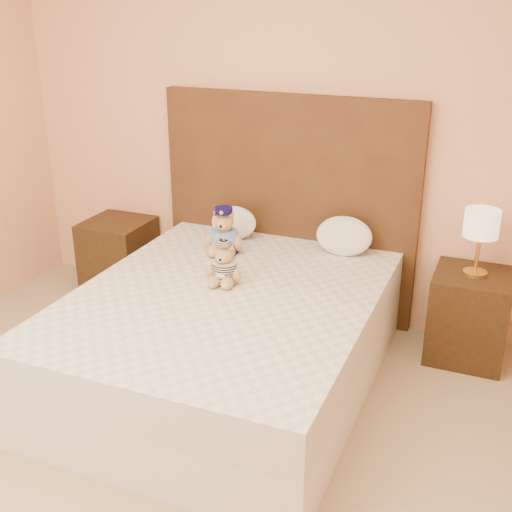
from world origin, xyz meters
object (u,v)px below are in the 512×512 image
at_px(bed, 226,337).
at_px(teddy_prisoner, 224,263).
at_px(pillow_right, 344,234).
at_px(teddy_police, 224,230).
at_px(pillow_left, 234,221).
at_px(nightstand_left, 119,256).
at_px(lamp, 481,227).
at_px(nightstand_right, 469,316).

relative_size(bed, teddy_prisoner, 8.22).
height_order(teddy_prisoner, pillow_right, pillow_right).
xyz_separation_m(teddy_police, pillow_left, (-0.06, 0.28, -0.04)).
bearing_deg(teddy_police, bed, -74.79).
bearing_deg(teddy_prisoner, nightstand_left, 143.79).
bearing_deg(bed, lamp, 32.62).
xyz_separation_m(bed, nightstand_right, (1.25, 0.80, -0.00)).
relative_size(nightstand_left, teddy_police, 1.84).
distance_m(bed, nightstand_left, 1.48).
bearing_deg(nightstand_left, nightstand_right, 0.00).
bearing_deg(bed, nightstand_right, 32.62).
distance_m(pillow_left, pillow_right, 0.76).
bearing_deg(nightstand_right, bed, -147.38).
height_order(nightstand_right, pillow_left, pillow_left).
bearing_deg(lamp, teddy_prisoner, -152.71).
height_order(bed, teddy_prisoner, teddy_prisoner).
bearing_deg(lamp, bed, -147.38).
distance_m(teddy_prisoner, pillow_right, 0.87).
height_order(lamp, pillow_left, lamp).
relative_size(nightstand_left, pillow_left, 1.70).
height_order(lamp, teddy_prisoner, lamp).
distance_m(nightstand_right, lamp, 0.57).
xyz_separation_m(nightstand_left, pillow_left, (0.93, 0.03, 0.39)).
distance_m(nightstand_left, lamp, 2.56).
bearing_deg(nightstand_left, teddy_police, -14.20).
distance_m(bed, teddy_police, 0.74).
bearing_deg(pillow_left, lamp, -1.09).
bearing_deg(teddy_prisoner, bed, -69.76).
height_order(nightstand_left, pillow_right, pillow_right).
xyz_separation_m(lamp, teddy_police, (-1.51, -0.25, -0.15)).
xyz_separation_m(lamp, pillow_right, (-0.81, 0.03, -0.17)).
bearing_deg(teddy_prisoner, pillow_left, 103.70).
relative_size(bed, nightstand_left, 3.64).
height_order(bed, nightstand_right, same).
bearing_deg(nightstand_right, pillow_left, 178.91).
relative_size(bed, lamp, 5.00).
bearing_deg(pillow_left, teddy_police, -77.81).
distance_m(lamp, pillow_left, 1.58).
distance_m(nightstand_right, pillow_right, 0.90).
xyz_separation_m(bed, teddy_police, (-0.26, 0.55, 0.42)).
relative_size(nightstand_right, pillow_left, 1.70).
relative_size(nightstand_right, teddy_prisoner, 2.26).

